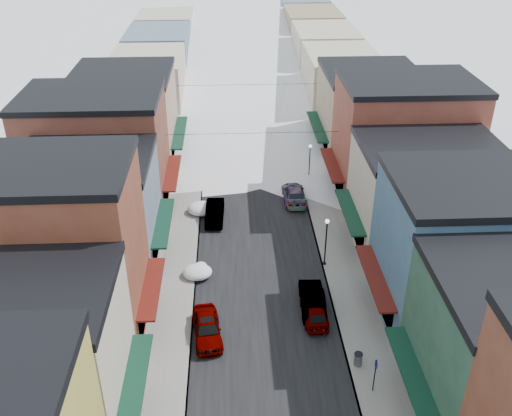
{
  "coord_description": "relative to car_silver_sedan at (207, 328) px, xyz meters",
  "views": [
    {
      "loc": [
        -2.09,
        -10.23,
        26.65
      ],
      "look_at": [
        0.0,
        32.98,
        2.04
      ],
      "focal_mm": 40.0,
      "sensor_mm": 36.0,
      "label": 1
    }
  ],
  "objects": [
    {
      "name": "curb_right",
      "position": [
        9.01,
        40.89,
        -0.69
      ],
      "size": [
        0.1,
        160.0,
        0.15
      ],
      "primitive_type": "cube",
      "color": "slate",
      "rests_on": "ground"
    },
    {
      "name": "bldg_l_grayblue",
      "position": [
        -9.23,
        9.89,
        3.74
      ],
      "size": [
        11.3,
        9.2,
        9.0
      ],
      "color": "slate",
      "rests_on": "ground"
    },
    {
      "name": "distant_blocks",
      "position": [
        3.96,
        63.89,
        3.23
      ],
      "size": [
        34.0,
        55.0,
        8.0
      ],
      "color": "gray",
      "rests_on": "ground"
    },
    {
      "name": "car_gray_suv",
      "position": [
        7.46,
        1.55,
        -0.06
      ],
      "size": [
        1.75,
        4.17,
        1.41
      ],
      "primitive_type": "imported",
      "rotation": [
        0.0,
        0.0,
        3.16
      ],
      "color": "#919599",
      "rests_on": "ground"
    },
    {
      "name": "snow_pile_far",
      "position": [
        -0.92,
        16.73,
        -0.23
      ],
      "size": [
        2.64,
        2.82,
        1.12
      ],
      "color": "white",
      "rests_on": "ground"
    },
    {
      "name": "bldg_l_brick_far",
      "position": [
        -10.23,
        18.89,
        4.74
      ],
      "size": [
        13.3,
        9.2,
        11.0
      ],
      "color": "brown",
      "rests_on": "ground"
    },
    {
      "name": "parking_sign",
      "position": [
        10.05,
        -5.35,
        0.84
      ],
      "size": [
        0.07,
        0.34,
        2.49
      ],
      "color": "black",
      "rests_on": "sidewalk_right"
    },
    {
      "name": "bldg_l_brick_near",
      "position": [
        -9.73,
        1.39,
        5.49
      ],
      "size": [
        12.3,
        8.2,
        12.5
      ],
      "color": "brown",
      "rests_on": "ground"
    },
    {
      "name": "car_green_sedan",
      "position": [
        7.46,
        2.71,
        0.01
      ],
      "size": [
        1.81,
        4.76,
        1.55
      ],
      "primitive_type": "imported",
      "rotation": [
        0.0,
        0.0,
        3.11
      ],
      "color": "black",
      "rests_on": "ground"
    },
    {
      "name": "snow_pile_mid",
      "position": [
        -0.92,
        6.88,
        -0.31
      ],
      "size": [
        2.29,
        2.61,
        0.97
      ],
      "color": "white",
      "rests_on": "ground"
    },
    {
      "name": "car_black_sedan",
      "position": [
        7.88,
        18.74,
        -0.03
      ],
      "size": [
        2.14,
        5.13,
        1.48
      ],
      "primitive_type": "imported",
      "rotation": [
        0.0,
        0.0,
        3.15
      ],
      "color": "black",
      "rests_on": "ground"
    },
    {
      "name": "car_lane_silver",
      "position": [
        2.92,
        40.84,
        0.05
      ],
      "size": [
        2.34,
        4.97,
        1.64
      ],
      "primitive_type": "imported",
      "rotation": [
        0.0,
        0.0,
        -0.08
      ],
      "color": "#999BA0",
      "rests_on": "ground"
    },
    {
      "name": "bldg_l_cream",
      "position": [
        -9.23,
        -6.61,
        3.99
      ],
      "size": [
        11.3,
        8.2,
        9.5
      ],
      "color": "beige",
      "rests_on": "ground"
    },
    {
      "name": "sidewalk_right",
      "position": [
        10.56,
        40.89,
        -0.69
      ],
      "size": [
        3.2,
        160.0,
        0.15
      ],
      "primitive_type": "cube",
      "color": "gray",
      "rests_on": "ground"
    },
    {
      "name": "road",
      "position": [
        3.96,
        40.89,
        -0.76
      ],
      "size": [
        10.0,
        160.0,
        0.01
      ],
      "primitive_type": "cube",
      "color": "black",
      "rests_on": "ground"
    },
    {
      "name": "overhead_cables",
      "position": [
        3.96,
        28.39,
        5.43
      ],
      "size": [
        16.4,
        15.04,
        0.04
      ],
      "color": "black",
      "rests_on": "ground"
    },
    {
      "name": "bldg_l_tan",
      "position": [
        -9.23,
        28.89,
        4.24
      ],
      "size": [
        11.3,
        11.2,
        10.0
      ],
      "color": "tan",
      "rests_on": "ground"
    },
    {
      "name": "streetlamp_far",
      "position": [
        9.86,
        22.99,
        1.81
      ],
      "size": [
        0.32,
        0.32,
        3.85
      ],
      "color": "black",
      "rests_on": "sidewalk_right"
    },
    {
      "name": "bldg_r_brick_far",
      "position": [
        18.15,
        19.89,
        4.99
      ],
      "size": [
        13.3,
        9.2,
        11.5
      ],
      "color": "maroon",
      "rests_on": "ground"
    },
    {
      "name": "bldg_r_tan",
      "position": [
        17.15,
        29.89,
        3.99
      ],
      "size": [
        11.3,
        11.2,
        9.5
      ],
      "color": "#917D5F",
      "rests_on": "ground"
    },
    {
      "name": "sidewalk_left",
      "position": [
        -2.64,
        40.89,
        -0.69
      ],
      "size": [
        3.2,
        160.0,
        0.15
      ],
      "primitive_type": "cube",
      "color": "gray",
      "rests_on": "ground"
    },
    {
      "name": "streetlamp_near",
      "position": [
        9.16,
        7.87,
        2.0
      ],
      "size": [
        0.35,
        0.35,
        4.16
      ],
      "color": "black",
      "rests_on": "sidewalk_right"
    },
    {
      "name": "curb_left",
      "position": [
        -1.09,
        40.89,
        -0.69
      ],
      "size": [
        0.1,
        160.0,
        0.15
      ],
      "primitive_type": "cube",
      "color": "slate",
      "rests_on": "ground"
    },
    {
      "name": "car_silver_sedan",
      "position": [
        0.0,
        0.0,
        0.0
      ],
      "size": [
        2.35,
        4.69,
        1.54
      ],
      "primitive_type": "imported",
      "rotation": [
        0.0,
        0.0,
        0.12
      ],
      "color": "#ABADB3",
      "rests_on": "ground"
    },
    {
      "name": "bldg_r_cream",
      "position": [
        17.65,
        10.89,
        3.74
      ],
      "size": [
        12.3,
        9.2,
        9.0
      ],
      "color": "#B5A891",
      "rests_on": "ground"
    },
    {
      "name": "car_lane_white",
      "position": [
        5.41,
        42.7,
        -0.09
      ],
      "size": [
        2.47,
        4.99,
        1.36
      ],
      "primitive_type": "imported",
      "rotation": [
        0.0,
        0.0,
        3.1
      ],
      "color": "white",
      "rests_on": "ground"
    },
    {
      "name": "trash_can",
      "position": [
        9.58,
        -3.2,
        -0.14
      ],
      "size": [
        0.55,
        0.55,
        0.93
      ],
      "color": "#5A5D5F",
      "rests_on": "sidewalk_right"
    },
    {
      "name": "bldg_r_blue",
      "position": [
        17.15,
        1.89,
        4.49
      ],
      "size": [
        11.3,
        9.2,
        10.5
      ],
      "color": "#325571",
      "rests_on": "ground"
    },
    {
      "name": "car_silver_wagon",
      "position": [
        -0.34,
        32.58,
        0.06
      ],
      "size": [
        3.06,
        5.93,
        1.65
      ],
      "primitive_type": "imported",
      "rotation": [
        0.0,
        0.0,
        -0.14
      ],
      "color": "#AFB1B8",
      "rests_on": "ground"
    },
    {
      "name": "car_dark_hatch",
      "position": [
        0.28,
        15.52,
        -0.02
      ],
      "size": [
        1.74,
        4.59,
        1.5
      ],
      "primitive_type": "imported",
      "rotation": [
        0.0,
        0.0,
        -0.04
      ],
      "color": "black",
      "rests_on": "ground"
    }
  ]
}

